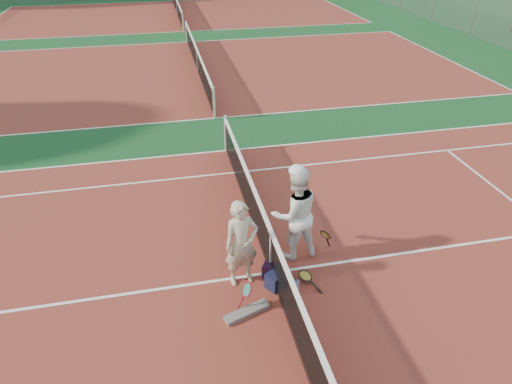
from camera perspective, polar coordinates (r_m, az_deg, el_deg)
ground at (r=9.07m, az=1.83°, el=-10.07°), size 130.00×130.00×0.00m
court_main at (r=9.07m, az=1.83°, el=-10.06°), size 23.77×10.97×0.01m
court_far_a at (r=21.01m, az=-7.26°, el=14.73°), size 23.77×10.97×0.01m
court_far_b at (r=34.13m, az=-9.79°, el=21.06°), size 23.77×10.97×0.01m
net_main at (r=8.74m, az=1.89°, el=-7.58°), size 0.10×10.98×1.02m
net_far_a at (r=20.87m, az=-7.35°, el=16.06°), size 0.10×10.98×1.02m
net_far_b at (r=34.05m, az=-9.87°, el=21.90°), size 0.10×10.98×1.02m
player_a at (r=8.35m, az=-1.83°, el=-6.51°), size 0.70×0.52×1.76m
player_b at (r=8.94m, az=4.88°, el=-2.72°), size 1.07×0.88×2.00m
racket_red at (r=8.21m, az=-1.16°, el=-12.88°), size 0.37×0.35×0.55m
racket_black_held at (r=9.51m, az=8.60°, el=-6.03°), size 0.41×0.40×0.55m
racket_spare at (r=8.91m, az=6.17°, el=-10.53°), size 0.50×0.65×0.15m
sports_bag_navy at (r=8.70m, az=2.64°, el=-10.84°), size 0.49×0.45×0.32m
sports_bag_purple at (r=8.90m, az=2.02°, el=-9.82°), size 0.42×0.39×0.28m
net_cover_canvas at (r=8.27m, az=-1.15°, el=-14.78°), size 0.85×0.46×0.09m
water_bottle at (r=8.58m, az=5.08°, el=-11.82°), size 0.09×0.09×0.30m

